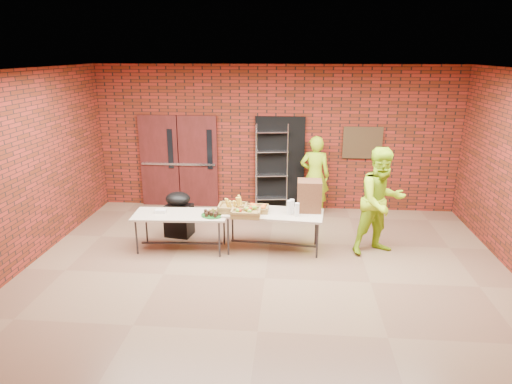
% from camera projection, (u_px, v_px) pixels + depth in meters
% --- Properties ---
extents(room, '(8.08, 7.08, 3.28)m').
position_uv_depth(room, '(266.00, 182.00, 6.79)').
color(room, brown).
rests_on(room, ground).
extents(double_doors, '(1.78, 0.12, 2.10)m').
position_uv_depth(double_doors, '(179.00, 161.00, 10.40)').
color(double_doors, '#4E1616').
rests_on(double_doors, room).
extents(dark_doorway, '(1.10, 0.06, 2.10)m').
position_uv_depth(dark_doorway, '(280.00, 163.00, 10.23)').
color(dark_doorway, black).
rests_on(dark_doorway, room).
extents(bronze_plaque, '(0.85, 0.04, 0.70)m').
position_uv_depth(bronze_plaque, '(363.00, 143.00, 9.93)').
color(bronze_plaque, '#3A2D17').
rests_on(bronze_plaque, room).
extents(wire_rack, '(0.74, 0.33, 1.94)m').
position_uv_depth(wire_rack, '(272.00, 168.00, 10.14)').
color(wire_rack, '#AAAAB1').
rests_on(wire_rack, room).
extents(table_left, '(1.70, 0.78, 0.68)m').
position_uv_depth(table_left, '(181.00, 217.00, 8.15)').
color(table_left, tan).
rests_on(table_left, room).
extents(table_right, '(1.81, 0.90, 0.72)m').
position_uv_depth(table_right, '(273.00, 215.00, 8.12)').
color(table_right, tan).
rests_on(table_right, room).
extents(basket_bananas, '(0.50, 0.39, 0.16)m').
position_uv_depth(basket_bananas, '(233.00, 207.00, 8.15)').
color(basket_bananas, olive).
rests_on(basket_bananas, table_right).
extents(basket_oranges, '(0.41, 0.32, 0.13)m').
position_uv_depth(basket_oranges, '(257.00, 209.00, 8.13)').
color(basket_oranges, olive).
rests_on(basket_oranges, table_right).
extents(basket_apples, '(0.50, 0.39, 0.16)m').
position_uv_depth(basket_apples, '(246.00, 212.00, 7.91)').
color(basket_apples, olive).
rests_on(basket_apples, table_right).
extents(muffin_tray, '(0.42, 0.42, 0.10)m').
position_uv_depth(muffin_tray, '(213.00, 213.00, 8.04)').
color(muffin_tray, '#154F18').
rests_on(muffin_tray, table_left).
extents(napkin_box, '(0.18, 0.12, 0.06)m').
position_uv_depth(napkin_box, '(161.00, 211.00, 8.18)').
color(napkin_box, white).
rests_on(napkin_box, table_left).
extents(coffee_dispenser, '(0.43, 0.38, 0.56)m').
position_uv_depth(coffee_dispenser, '(309.00, 196.00, 8.11)').
color(coffee_dispenser, brown).
rests_on(coffee_dispenser, table_right).
extents(cup_stack_front, '(0.08, 0.08, 0.25)m').
position_uv_depth(cup_stack_front, '(289.00, 207.00, 7.97)').
color(cup_stack_front, white).
rests_on(cup_stack_front, table_right).
extents(cup_stack_mid, '(0.08, 0.08, 0.24)m').
position_uv_depth(cup_stack_mid, '(297.00, 210.00, 7.88)').
color(cup_stack_mid, white).
rests_on(cup_stack_mid, table_right).
extents(cup_stack_back, '(0.09, 0.09, 0.26)m').
position_uv_depth(cup_stack_back, '(292.00, 207.00, 8.00)').
color(cup_stack_back, white).
rests_on(cup_stack_back, table_right).
extents(covered_grill, '(0.55, 0.48, 0.88)m').
position_uv_depth(covered_grill, '(179.00, 214.00, 8.84)').
color(covered_grill, black).
rests_on(covered_grill, room).
extents(volunteer_woman, '(0.67, 0.46, 1.75)m').
position_uv_depth(volunteer_woman, '(315.00, 176.00, 9.88)').
color(volunteer_woman, '#9FD017').
rests_on(volunteer_woman, room).
extents(volunteer_man, '(1.15, 1.04, 1.91)m').
position_uv_depth(volunteer_man, '(381.00, 201.00, 7.93)').
color(volunteer_man, '#9FD017').
rests_on(volunteer_man, room).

